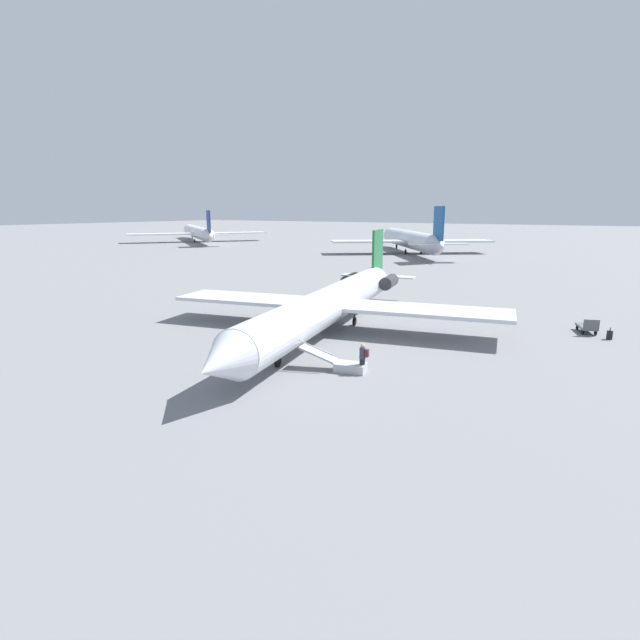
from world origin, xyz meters
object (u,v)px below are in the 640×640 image
Objects in this scene: passenger at (363,356)px; boarding_stairs at (344,364)px; airplane_far_center at (410,239)px; airplane_main at (333,302)px; airplane_far_right at (198,232)px; luggage_cart at (587,327)px; suitcase at (610,335)px.

boarding_stairs is at bearing -0.25° from passenger.
airplane_far_center is at bearing -81.74° from passenger.
airplane_far_right is at bearing -141.32° from airplane_main.
luggage_cart is (59.78, 38.76, -2.46)m from airplane_far_center.
airplane_main is 39.72× the size of suitcase.
passenger is (77.48, 28.65, -1.92)m from airplane_far_center.
boarding_stairs is 20.94m from suitcase.
suitcase is (1.37, 1.57, -0.13)m from luggage_cart.
luggage_cart is at bearing -131.03° from suitcase.
suitcase is (-16.56, 12.82, -0.05)m from boarding_stairs.
suitcase is at bearing -137.62° from passenger.
airplane_far_center is at bearing -146.50° from airplane_far_right.
suitcase is (-16.32, 11.68, -0.67)m from passenger.
luggage_cart is at bearing 176.11° from airplane_far_center.
boarding_stairs reaches higher than passenger.
boarding_stairs reaches higher than luggage_cart.
suitcase is at bearing -139.78° from boarding_stairs.
passenger is at bearing 163.45° from airplane_far_center.
airplane_main is 8.45× the size of boarding_stairs.
suitcase is at bearing 101.12° from airplane_main.
passenger is 20.38m from luggage_cart.
luggage_cart is (63.98, 106.71, -2.21)m from airplane_far_right.
luggage_cart is 2.09m from suitcase.
passenger is 0.71× the size of luggage_cart.
boarding_stairs is at bearing -37.74° from suitcase.
airplane_far_center is 71.29m from luggage_cart.
airplane_far_right is at bearing -140.92° from luggage_cart.
airplane_main is at bearing -67.87° from boarding_stairs.
passenger is at bearing -49.71° from luggage_cart.
boarding_stairs is 4.70× the size of suitcase.
passenger is 20.08m from suitcase.
airplane_far_center reaches higher than airplane_far_right.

